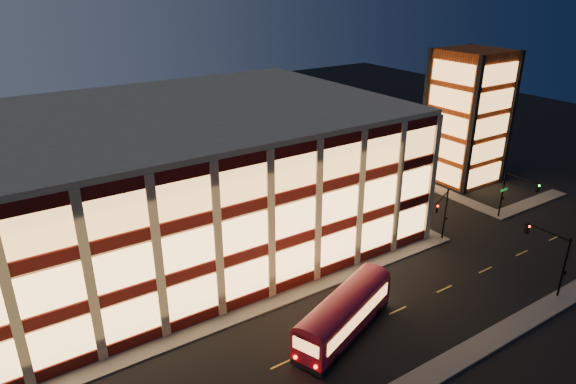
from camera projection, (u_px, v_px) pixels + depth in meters
ground at (263, 314)px, 43.99m from camera, size 200.00×200.00×0.00m
sidewalk_office_south at (227, 320)px, 43.19m from camera, size 54.00×2.00×0.15m
sidewalk_office_east at (345, 192)px, 68.74m from camera, size 2.00×30.00×0.15m
sidewalk_tower_south at (529, 204)px, 65.16m from camera, size 14.00×2.00×0.15m
sidewalk_tower_west at (403, 175)px, 74.36m from camera, size 2.00×30.00×0.15m
office_building at (153, 182)px, 52.65m from camera, size 50.45×30.45×14.50m
stair_tower at (467, 117)px, 70.06m from camera, size 8.60×8.60×18.00m
traffic_signal_far at (442, 210)px, 53.91m from camera, size 3.79×1.87×6.00m
traffic_signal_right at (514, 189)px, 59.02m from camera, size 1.20×4.37×6.00m
traffic_signal_near at (551, 250)px, 45.93m from camera, size 0.32×4.45×6.00m
trolley_bus at (344, 312)px, 40.88m from camera, size 11.33×6.54×3.75m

